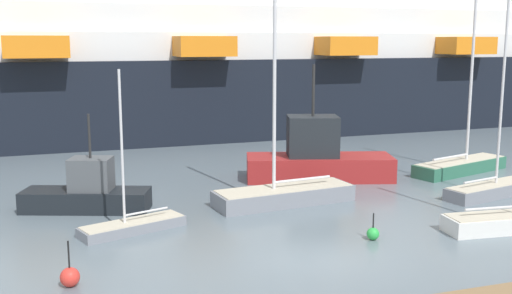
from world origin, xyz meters
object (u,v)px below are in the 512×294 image
object	(u,v)px
sailboat_0	(461,164)
fishing_boat_1	(88,193)
sailboat_4	(507,219)
channel_buoy_2	(70,277)
fishing_boat_0	(317,158)
sailboat_3	(133,224)
sailboat_1	(284,192)
sailboat_2	(490,187)
cruise_ship	(300,54)
channel_buoy_1	(373,234)
channel_buoy_0	(273,167)

from	to	relation	value
sailboat_0	fishing_boat_1	size ratio (longest dim) A/B	1.83
sailboat_4	channel_buoy_2	xyz separation A→B (m)	(-18.41, -0.38, -0.18)
channel_buoy_2	fishing_boat_1	bearing A→B (deg)	83.38
sailboat_4	fishing_boat_0	xyz separation A→B (m)	(-3.79, 11.84, 0.79)
sailboat_0	sailboat_3	xyz separation A→B (m)	(-21.20, -5.56, -0.26)
sailboat_4	fishing_boat_1	bearing A→B (deg)	157.55
sailboat_4	channel_buoy_2	distance (m)	18.41
sailboat_1	sailboat_4	size ratio (longest dim) A/B	1.21
sailboat_0	sailboat_3	world-z (taller)	sailboat_0
sailboat_2	fishing_boat_1	world-z (taller)	sailboat_2
fishing_boat_0	fishing_boat_1	xyz separation A→B (m)	(-13.51, -2.71, -0.42)
sailboat_4	sailboat_1	bearing A→B (deg)	142.06
sailboat_3	fishing_boat_1	size ratio (longest dim) A/B	1.10
fishing_boat_0	cruise_ship	bearing A→B (deg)	-93.49
channel_buoy_2	sailboat_3	bearing A→B (deg)	62.98
channel_buoy_2	cruise_ship	xyz separation A→B (m)	(22.89, 35.06, 6.61)
channel_buoy_1	sailboat_2	bearing A→B (deg)	24.74
sailboat_1	channel_buoy_2	world-z (taller)	sailboat_1
fishing_boat_0	channel_buoy_2	world-z (taller)	fishing_boat_0
sailboat_0	sailboat_1	distance (m)	13.67
sailboat_3	channel_buoy_0	xyz separation A→B (m)	(9.95, 9.42, -0.01)
fishing_boat_1	channel_buoy_1	distance (m)	13.94
sailboat_1	channel_buoy_2	xyz separation A→B (m)	(-10.71, -7.64, -0.25)
sailboat_2	channel_buoy_2	size ratio (longest dim) A/B	7.04
sailboat_1	fishing_boat_0	xyz separation A→B (m)	(3.90, 4.58, 0.71)
sailboat_1	sailboat_3	world-z (taller)	sailboat_1
fishing_boat_1	channel_buoy_2	bearing A→B (deg)	-76.93
channel_buoy_1	cruise_ship	world-z (taller)	cruise_ship
sailboat_0	sailboat_1	size ratio (longest dim) A/B	0.92
fishing_boat_1	channel_buoy_2	world-z (taller)	fishing_boat_1
fishing_boat_1	sailboat_1	bearing A→B (deg)	8.65
sailboat_1	sailboat_0	bearing A→B (deg)	-172.54
sailboat_4	channel_buoy_1	xyz separation A→B (m)	(-6.20, 0.72, -0.25)
sailboat_2	channel_buoy_2	world-z (taller)	sailboat_2
sailboat_2	channel_buoy_1	distance (m)	10.51
sailboat_2	sailboat_3	xyz separation A→B (m)	(-18.97, -0.07, -0.21)
channel_buoy_2	cruise_ship	distance (m)	42.39
fishing_boat_1	channel_buoy_2	distance (m)	9.60
sailboat_0	channel_buoy_2	bearing A→B (deg)	-172.28
channel_buoy_0	fishing_boat_1	bearing A→B (deg)	-155.32
fishing_boat_0	channel_buoy_0	bearing A→B (deg)	-37.70
sailboat_2	fishing_boat_1	distance (m)	21.03
sailboat_2	channel_buoy_0	size ratio (longest dim) A/B	7.25
sailboat_2	sailboat_3	distance (m)	18.97
sailboat_1	fishing_boat_0	bearing A→B (deg)	-137.14
sailboat_0	fishing_boat_0	distance (m)	9.46
sailboat_3	channel_buoy_0	world-z (taller)	sailboat_3
cruise_ship	sailboat_3	bearing A→B (deg)	-125.39
fishing_boat_0	cruise_ship	size ratio (longest dim) A/B	0.07
sailboat_1	sailboat_2	xyz separation A→B (m)	(11.03, -2.15, -0.05)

